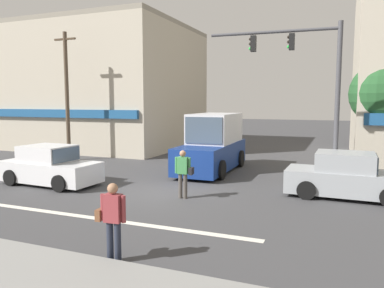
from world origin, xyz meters
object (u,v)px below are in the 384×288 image
object	(u,v)px
sedan_crossing_center	(347,177)
pedestrian_mid_crossing	(183,171)
street_tree	(383,94)
traffic_light_mast	(310,79)
utility_pole_far_right	(380,84)
pedestrian_foreground_with_bag	(112,217)
sedan_crossing_rightbound	(50,167)
utility_pole_near_left	(67,94)
box_truck_approaching_near	(213,145)

from	to	relation	value
sedan_crossing_center	pedestrian_mid_crossing	world-z (taller)	pedestrian_mid_crossing
street_tree	sedan_crossing_center	xyz separation A→B (m)	(-1.36, -4.48, -2.94)
sedan_crossing_center	traffic_light_mast	bearing A→B (deg)	149.07
utility_pole_far_right	pedestrian_mid_crossing	size ratio (longest dim) A/B	4.81
pedestrian_foreground_with_bag	sedan_crossing_center	bearing A→B (deg)	58.85
traffic_light_mast	sedan_crossing_rightbound	bearing A→B (deg)	-162.55
street_tree	pedestrian_foreground_with_bag	size ratio (longest dim) A/B	3.04
traffic_light_mast	pedestrian_mid_crossing	bearing A→B (deg)	-141.25
utility_pole_near_left	utility_pole_far_right	bearing A→B (deg)	11.71
traffic_light_mast	box_truck_approaching_near	size ratio (longest dim) A/B	1.10
utility_pole_far_right	pedestrian_mid_crossing	world-z (taller)	utility_pole_far_right
traffic_light_mast	pedestrian_foreground_with_bag	size ratio (longest dim) A/B	3.71
traffic_light_mast	sedan_crossing_rightbound	size ratio (longest dim) A/B	1.48
utility_pole_near_left	traffic_light_mast	size ratio (longest dim) A/B	1.16
sedan_crossing_rightbound	sedan_crossing_center	bearing A→B (deg)	11.25
utility_pole_far_right	pedestrian_foreground_with_bag	xyz separation A→B (m)	(-5.96, -14.04, -3.21)
street_tree	sedan_crossing_center	distance (m)	5.53
street_tree	utility_pole_near_left	bearing A→B (deg)	-175.36
sedan_crossing_center	pedestrian_foreground_with_bag	distance (m)	8.80
utility_pole_near_left	sedan_crossing_center	world-z (taller)	utility_pole_near_left
traffic_light_mast	box_truck_approaching_near	distance (m)	5.92
box_truck_approaching_near	pedestrian_foreground_with_bag	bearing A→B (deg)	-82.34
pedestrian_foreground_with_bag	pedestrian_mid_crossing	xyz separation A→B (m)	(-0.67, 5.30, 0.00)
pedestrian_mid_crossing	sedan_crossing_rightbound	bearing A→B (deg)	179.76
sedan_crossing_center	street_tree	bearing A→B (deg)	73.09
sedan_crossing_center	pedestrian_foreground_with_bag	bearing A→B (deg)	-121.15
box_truck_approaching_near	sedan_crossing_center	distance (m)	6.80
street_tree	pedestrian_foreground_with_bag	xyz separation A→B (m)	(-5.91, -12.01, -2.70)
sedan_crossing_rightbound	sedan_crossing_center	xyz separation A→B (m)	(11.09, 2.21, 0.00)
utility_pole_far_right	pedestrian_mid_crossing	bearing A→B (deg)	-127.18
pedestrian_foreground_with_bag	traffic_light_mast	bearing A→B (deg)	69.37
pedestrian_mid_crossing	utility_pole_far_right	bearing A→B (deg)	52.82
sedan_crossing_rightbound	sedan_crossing_center	distance (m)	11.30
utility_pole_far_right	sedan_crossing_center	distance (m)	7.50
traffic_light_mast	box_truck_approaching_near	world-z (taller)	traffic_light_mast
street_tree	pedestrian_mid_crossing	world-z (taller)	street_tree
street_tree	pedestrian_foreground_with_bag	world-z (taller)	street_tree
box_truck_approaching_near	pedestrian_mid_crossing	xyz separation A→B (m)	(0.77, -5.41, -0.30)
utility_pole_far_right	box_truck_approaching_near	bearing A→B (deg)	-155.75
box_truck_approaching_near	pedestrian_foreground_with_bag	size ratio (longest dim) A/B	3.37
utility_pole_near_left	utility_pole_far_right	distance (m)	16.41
utility_pole_far_right	traffic_light_mast	xyz separation A→B (m)	(-2.81, -5.67, 0.01)
sedan_crossing_rightbound	sedan_crossing_center	world-z (taller)	same
sedan_crossing_rightbound	pedestrian_mid_crossing	distance (m)	5.87
sedan_crossing_rightbound	sedan_crossing_center	size ratio (longest dim) A/B	1.01
sedan_crossing_rightbound	traffic_light_mast	bearing A→B (deg)	17.45
street_tree	traffic_light_mast	distance (m)	4.60
utility_pole_near_left	street_tree	bearing A→B (deg)	4.64
pedestrian_foreground_with_bag	pedestrian_mid_crossing	world-z (taller)	same
utility_pole_near_left	utility_pole_far_right	world-z (taller)	utility_pole_far_right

